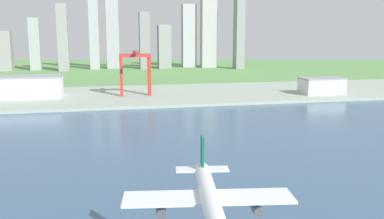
# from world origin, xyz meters

# --- Properties ---
(ground_plane) EXTENTS (2400.00, 2400.00, 0.00)m
(ground_plane) POSITION_xyz_m (0.00, 300.00, 0.00)
(ground_plane) COLOR #5D904E
(water_bay) EXTENTS (840.00, 360.00, 0.15)m
(water_bay) POSITION_xyz_m (0.00, 240.00, 0.07)
(water_bay) COLOR #385675
(water_bay) RESTS_ON ground
(industrial_pier) EXTENTS (840.00, 140.00, 2.50)m
(industrial_pier) POSITION_xyz_m (0.00, 490.00, 1.25)
(industrial_pier) COLOR #97A695
(industrial_pier) RESTS_ON ground
(airplane_landing) EXTENTS (33.22, 37.93, 11.58)m
(airplane_landing) POSITION_xyz_m (5.37, 167.80, 26.55)
(airplane_landing) COLOR silver
(port_crane_red) EXTENTS (27.85, 37.40, 40.64)m
(port_crane_red) POSITION_xyz_m (19.50, 479.24, 31.92)
(port_crane_red) COLOR #B72D23
(port_crane_red) RESTS_ON industrial_pier
(warehouse_main) EXTENTS (54.88, 31.85, 18.97)m
(warehouse_main) POSITION_xyz_m (-72.71, 489.86, 12.01)
(warehouse_main) COLOR silver
(warehouse_main) RESTS_ON industrial_pier
(warehouse_annex) EXTENTS (39.28, 22.74, 15.10)m
(warehouse_annex) POSITION_xyz_m (191.25, 453.17, 10.07)
(warehouse_annex) COLOR silver
(warehouse_annex) RESTS_ON industrial_pier
(distant_skyline) EXTENTS (404.59, 75.65, 138.24)m
(distant_skyline) POSITION_xyz_m (54.41, 829.84, 54.84)
(distant_skyline) COLOR gray
(distant_skyline) RESTS_ON ground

